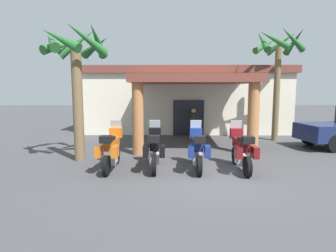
{
  "coord_description": "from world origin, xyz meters",
  "views": [
    {
      "loc": [
        -1.55,
        -8.87,
        2.73
      ],
      "look_at": [
        -1.31,
        2.96,
        1.2
      ],
      "focal_mm": 30.59,
      "sensor_mm": 36.0,
      "label": 1
    }
  ],
  "objects": [
    {
      "name": "motorcycle_black",
      "position": [
        -1.82,
        0.71,
        0.7
      ],
      "size": [
        0.7,
        2.21,
        1.61
      ],
      "rotation": [
        0.0,
        0.0,
        1.57
      ],
      "color": "black",
      "rests_on": "ground_plane"
    },
    {
      "name": "motorcycle_orange",
      "position": [
        -3.28,
        0.69,
        0.7
      ],
      "size": [
        0.72,
        2.21,
        1.61
      ],
      "rotation": [
        0.0,
        0.0,
        1.52
      ],
      "color": "black",
      "rests_on": "ground_plane"
    },
    {
      "name": "ground_plane",
      "position": [
        0.0,
        0.0,
        0.0
      ],
      "size": [
        80.0,
        80.0,
        0.0
      ],
      "primitive_type": "plane",
      "color": "#424244"
    },
    {
      "name": "motel_building",
      "position": [
        0.08,
        10.23,
        2.11
      ],
      "size": [
        13.06,
        11.06,
        4.11
      ],
      "rotation": [
        0.0,
        0.0,
        -0.03
      ],
      "color": "silver",
      "rests_on": "ground_plane"
    },
    {
      "name": "palm_tree_near_portico",
      "position": [
        4.45,
        6.17,
        4.43
      ],
      "size": [
        2.5,
        2.66,
        5.88
      ],
      "color": "brown",
      "rests_on": "ground_plane"
    },
    {
      "name": "palm_tree_roadside",
      "position": [
        -4.72,
        1.97,
        3.75
      ],
      "size": [
        2.61,
        2.59,
        5.17
      ],
      "color": "brown",
      "rests_on": "ground_plane"
    },
    {
      "name": "motorcycle_blue",
      "position": [
        -0.35,
        0.62,
        0.7
      ],
      "size": [
        0.72,
        2.21,
        1.61
      ],
      "rotation": [
        0.0,
        0.0,
        1.53
      ],
      "color": "black",
      "rests_on": "ground_plane"
    },
    {
      "name": "motorcycle_maroon",
      "position": [
        1.11,
        0.48,
        0.7
      ],
      "size": [
        0.71,
        2.21,
        1.61
      ],
      "rotation": [
        0.0,
        0.0,
        1.56
      ],
      "color": "black",
      "rests_on": "ground_plane"
    },
    {
      "name": "pedestrian",
      "position": [
        0.13,
        6.34,
        0.98
      ],
      "size": [
        0.48,
        0.32,
        1.69
      ],
      "rotation": [
        0.0,
        0.0,
        4.24
      ],
      "color": "brown",
      "rests_on": "ground_plane"
    }
  ]
}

